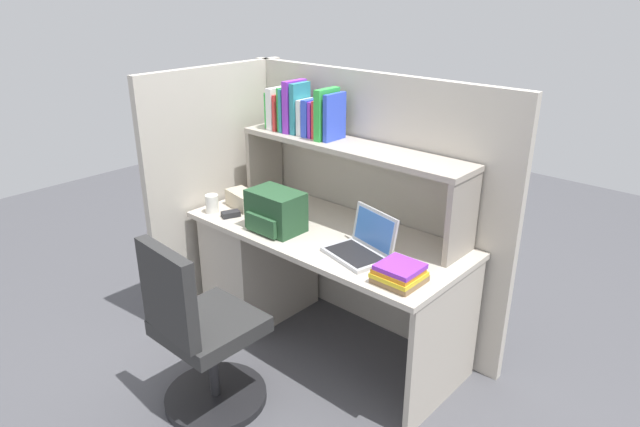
{
  "coord_description": "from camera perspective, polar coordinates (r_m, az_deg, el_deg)",
  "views": [
    {
      "loc": [
        1.86,
        -2.12,
        2.0
      ],
      "look_at": [
        0.0,
        -0.05,
        0.85
      ],
      "focal_mm": 31.59,
      "sensor_mm": 36.0,
      "label": 1
    }
  ],
  "objects": [
    {
      "name": "ground_plane",
      "position": [
        3.46,
        0.57,
        -12.89
      ],
      "size": [
        8.0,
        8.0,
        0.0
      ],
      "primitive_type": "plane",
      "color": "#4C4C51"
    },
    {
      "name": "cubicle_partition_left",
      "position": [
        3.63,
        -10.04,
        2.33
      ],
      "size": [
        0.05,
        1.06,
        1.55
      ],
      "primitive_type": "cube",
      "color": "#BCB5A8",
      "rests_on": "ground_plane"
    },
    {
      "name": "tissue_box",
      "position": [
        3.44,
        -7.85,
        1.41
      ],
      "size": [
        0.24,
        0.16,
        0.1
      ],
      "primitive_type": "cube",
      "rotation": [
        0.0,
        0.0,
        -0.19
      ],
      "color": "#BFB299",
      "rests_on": "desk"
    },
    {
      "name": "backpack",
      "position": [
        3.08,
        -4.57,
        0.21
      ],
      "size": [
        0.3,
        0.23,
        0.22
      ],
      "color": "#264C2D",
      "rests_on": "desk"
    },
    {
      "name": "desk",
      "position": [
        3.48,
        -4.23,
        -4.92
      ],
      "size": [
        1.6,
        0.7,
        0.73
      ],
      "color": "beige",
      "rests_on": "ground_plane"
    },
    {
      "name": "computer_mouse",
      "position": [
        3.32,
        -9.03,
        -0.05
      ],
      "size": [
        0.09,
        0.12,
        0.03
      ],
      "primitive_type": "cube",
      "rotation": [
        0.0,
        0.0,
        -0.38
      ],
      "color": "#262628",
      "rests_on": "desk"
    },
    {
      "name": "office_chair",
      "position": [
        2.85,
        -11.96,
        -12.43
      ],
      "size": [
        0.52,
        0.52,
        0.93
      ],
      "rotation": [
        0.0,
        0.0,
        3.07
      ],
      "color": "black",
      "rests_on": "ground_plane"
    },
    {
      "name": "paper_cup",
      "position": [
        3.38,
        -10.88,
        0.97
      ],
      "size": [
        0.08,
        0.08,
        0.11
      ],
      "primitive_type": "cylinder",
      "color": "white",
      "rests_on": "desk"
    },
    {
      "name": "desk_book_stack",
      "position": [
        2.59,
        8.03,
        -6.06
      ],
      "size": [
        0.2,
        0.2,
        0.09
      ],
      "color": "olive",
      "rests_on": "desk"
    },
    {
      "name": "overhead_hutch",
      "position": [
        3.11,
        3.09,
        5.26
      ],
      "size": [
        1.44,
        0.28,
        0.45
      ],
      "color": "gray",
      "rests_on": "desk"
    },
    {
      "name": "reference_books_on_shelf",
      "position": [
        3.29,
        -1.81,
        10.24
      ],
      "size": [
        0.51,
        0.18,
        0.3
      ],
      "color": "green",
      "rests_on": "overhead_hutch"
    },
    {
      "name": "cubicle_partition_rear",
      "position": [
        3.35,
        4.92,
        0.9
      ],
      "size": [
        1.84,
        0.05,
        1.55
      ],
      "primitive_type": "cube",
      "color": "#BCB5A8",
      "rests_on": "ground_plane"
    },
    {
      "name": "laptop",
      "position": [
        2.82,
        4.34,
        -3.25
      ],
      "size": [
        0.36,
        0.32,
        0.22
      ],
      "color": "#B7BABF",
      "rests_on": "desk"
    }
  ]
}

